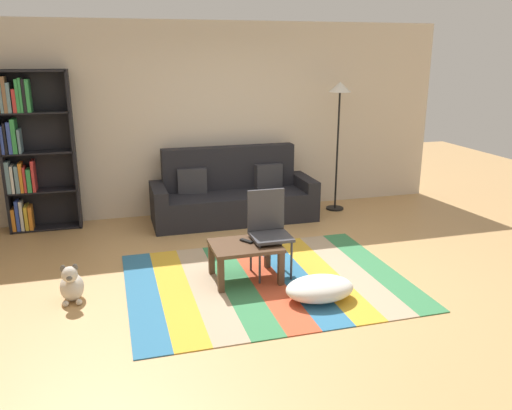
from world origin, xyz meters
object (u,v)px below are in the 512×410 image
Objects in this scene: couch at (233,196)px; coffee_table at (245,250)px; dog at (72,285)px; tv_remote at (246,241)px; bookshelf at (28,151)px; pouf at (320,289)px; folding_chair at (268,225)px; standing_lamp at (339,104)px.

couch is 3.23× the size of coffee_table.
coffee_table is 1.76× the size of dog.
coffee_table is 4.67× the size of tv_remote.
bookshelf is 3.33m from coffee_table.
pouf is 0.93m from tv_remote.
bookshelf is 2.31× the size of folding_chair.
dog is 2.65× the size of tv_remote.
couch is 5.69× the size of dog.
coffee_table is at bearing -133.08° from standing_lamp.
couch reaches higher than folding_chair.
dog is (0.56, -2.34, -0.90)m from bookshelf.
dog is (-1.71, -0.01, -0.17)m from coffee_table.
bookshelf is 3.30m from tv_remote.
dog is (-2.07, -2.05, -0.18)m from couch.
tv_remote is at bearing -115.87° from folding_chair.
pouf is 4.44× the size of tv_remote.
bookshelf reaches higher than standing_lamp.
dog is at bearing -76.65° from bookshelf.
standing_lamp is at bearing -3.34° from bookshelf.
coffee_table is 0.78× the size of folding_chair.
standing_lamp is 2.78m from folding_chair.
bookshelf is 13.83× the size of tv_remote.
bookshelf reaches higher than dog.
bookshelf is at bearing -169.48° from folding_chair.
standing_lamp is (1.59, 0.04, 1.23)m from couch.
bookshelf is 5.22× the size of dog.
dog is at bearing -150.23° from standing_lamp.
bookshelf reaches higher than tv_remote.
standing_lamp reaches higher than tv_remote.
couch is 2.01m from standing_lamp.
folding_chair reaches higher than coffee_table.
couch is 2.02m from tv_remote.
coffee_table is at bearing 0.17° from dog.
dog is (-2.27, 0.64, 0.04)m from pouf.
coffee_table is at bearing -106.73° from folding_chair.
bookshelf is at bearing 103.35° from dog.
standing_lamp reaches higher than pouf.
dog is at bearing 164.12° from pouf.
folding_chair reaches higher than tv_remote.
bookshelf reaches higher than coffee_table.
pouf is (2.82, -2.98, -0.94)m from bookshelf.
bookshelf reaches higher than pouf.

